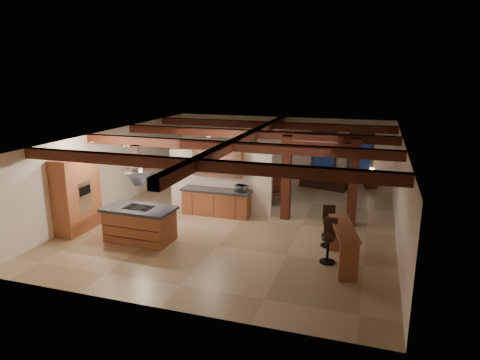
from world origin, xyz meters
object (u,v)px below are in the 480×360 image
(dining_table, at_px, (259,192))
(bar_counter, at_px, (343,239))
(sofa, at_px, (324,181))
(kitchen_island, at_px, (140,224))

(dining_table, xyz_separation_m, bar_counter, (3.62, -4.99, 0.43))
(sofa, height_order, bar_counter, bar_counter)
(dining_table, distance_m, bar_counter, 6.18)
(kitchen_island, distance_m, dining_table, 5.63)
(sofa, xyz_separation_m, bar_counter, (1.37, -7.59, 0.42))
(kitchen_island, relative_size, bar_counter, 1.03)
(dining_table, relative_size, sofa, 0.81)
(dining_table, distance_m, sofa, 3.43)
(bar_counter, bearing_deg, kitchen_island, -178.70)
(kitchen_island, bearing_deg, dining_table, 65.68)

